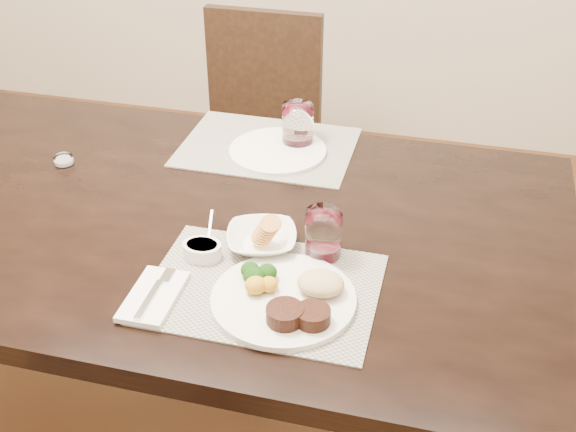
% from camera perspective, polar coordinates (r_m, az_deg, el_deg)
% --- Properties ---
extents(ground_plane, '(4.50, 4.50, 0.00)m').
position_cam_1_polar(ground_plane, '(2.23, -9.25, -15.64)').
color(ground_plane, '#472516').
rests_on(ground_plane, ground).
extents(dining_table, '(2.00, 1.00, 0.75)m').
position_cam_1_polar(dining_table, '(1.79, -11.16, -1.45)').
color(dining_table, black).
rests_on(dining_table, ground).
extents(chair_far, '(0.42, 0.42, 0.90)m').
position_cam_1_polar(chair_far, '(2.62, -2.48, 6.95)').
color(chair_far, black).
rests_on(chair_far, ground).
extents(placemat_near, '(0.46, 0.34, 0.00)m').
position_cam_1_polar(placemat_near, '(1.46, -2.00, -5.73)').
color(placemat_near, gray).
rests_on(placemat_near, dining_table).
extents(placemat_far, '(0.46, 0.34, 0.00)m').
position_cam_1_polar(placemat_far, '(1.96, -1.63, 5.48)').
color(placemat_far, gray).
rests_on(placemat_far, dining_table).
extents(dinner_plate, '(0.29, 0.29, 0.05)m').
position_cam_1_polar(dinner_plate, '(1.41, 0.14, -6.44)').
color(dinner_plate, silver).
rests_on(dinner_plate, placemat_near).
extents(napkin_fork, '(0.10, 0.17, 0.02)m').
position_cam_1_polar(napkin_fork, '(1.45, -10.57, -6.23)').
color(napkin_fork, silver).
rests_on(napkin_fork, placemat_near).
extents(steak_knife, '(0.04, 0.21, 0.01)m').
position_cam_1_polar(steak_knife, '(1.37, 1.90, -8.38)').
color(steak_knife, silver).
rests_on(steak_knife, placemat_near).
extents(cracker_bowl, '(0.19, 0.19, 0.07)m').
position_cam_1_polar(cracker_bowl, '(1.56, -2.09, -1.80)').
color(cracker_bowl, silver).
rests_on(cracker_bowl, placemat_near).
extents(sauce_ramekin, '(0.08, 0.13, 0.07)m').
position_cam_1_polar(sauce_ramekin, '(1.54, -6.79, -2.64)').
color(sauce_ramekin, silver).
rests_on(sauce_ramekin, placemat_near).
extents(wine_glass_near, '(0.08, 0.08, 0.11)m').
position_cam_1_polar(wine_glass_near, '(1.52, 2.81, -1.59)').
color(wine_glass_near, white).
rests_on(wine_glass_near, placemat_near).
extents(far_plate, '(0.26, 0.26, 0.01)m').
position_cam_1_polar(far_plate, '(1.93, -0.83, 5.17)').
color(far_plate, silver).
rests_on(far_plate, placemat_far).
extents(wine_glass_far, '(0.08, 0.08, 0.12)m').
position_cam_1_polar(wine_glass_far, '(1.95, 0.77, 7.03)').
color(wine_glass_far, white).
rests_on(wine_glass_far, placemat_far).
extents(salt_cellar, '(0.05, 0.05, 0.02)m').
position_cam_1_polar(salt_cellar, '(1.97, -17.30, 4.20)').
color(salt_cellar, white).
rests_on(salt_cellar, dining_table).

